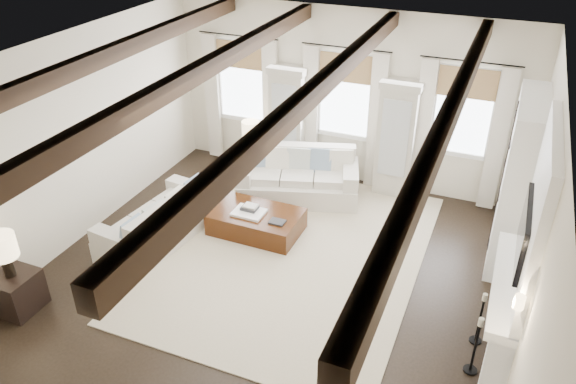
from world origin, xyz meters
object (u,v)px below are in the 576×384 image
at_px(sofa_back, 298,179).
at_px(sofa_left, 160,223).
at_px(ottoman, 257,222).
at_px(side_table_back, 252,163).
at_px(side_table_front, 16,292).

relative_size(sofa_back, sofa_left, 1.11).
distance_m(sofa_back, ottoman, 1.35).
xyz_separation_m(sofa_left, side_table_back, (0.38, 2.54, -0.06)).
relative_size(sofa_back, side_table_front, 4.13).
distance_m(sofa_back, side_table_back, 1.18).
xyz_separation_m(sofa_back, sofa_left, (-1.49, -2.14, -0.03)).
height_order(side_table_front, side_table_back, same).
distance_m(sofa_left, side_table_back, 2.57).
distance_m(side_table_front, side_table_back, 4.79).
height_order(sofa_left, side_table_front, sofa_left).
xyz_separation_m(sofa_left, side_table_front, (-0.89, -2.08, -0.06)).
bearing_deg(side_table_front, side_table_back, 74.70).
bearing_deg(ottoman, sofa_left, -147.04).
relative_size(ottoman, side_table_back, 2.57).
height_order(ottoman, side_table_front, side_table_front).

